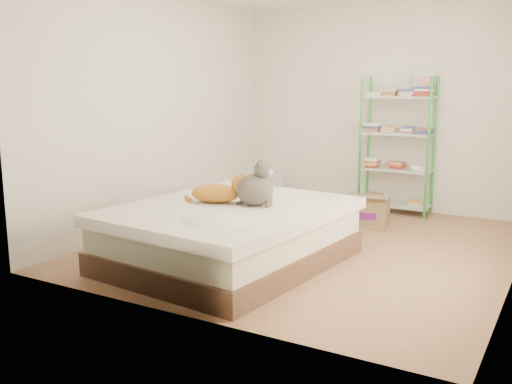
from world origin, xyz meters
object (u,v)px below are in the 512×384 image
Objects in this scene: bed at (230,234)px; cardboard_box at (366,211)px; orange_cat at (215,191)px; shelf_unit at (398,143)px; white_bin at (270,186)px; grey_cat at (255,183)px.

cardboard_box is (0.62, 1.93, -0.10)m from bed.
orange_cat is 0.99× the size of cardboard_box.
shelf_unit reaches higher than cardboard_box.
orange_cat is 1.47× the size of white_bin.
bed is 4.19× the size of cardboard_box.
shelf_unit reaches higher than grey_cat.
cardboard_box is 1.90m from white_bin.
white_bin is at bearing -179.01° from shelf_unit.
grey_cat is at bearing -112.18° from cardboard_box.
grey_cat is at bearing -100.59° from shelf_unit.
cardboard_box is (-0.08, -0.86, -0.71)m from shelf_unit.
white_bin is at bearing 116.98° from bed.
shelf_unit is at bearing 50.86° from orange_cat.
orange_cat is at bearing 83.37° from grey_cat.
cardboard_box is at bearing 77.75° from bed.
orange_cat reaches higher than white_bin.
grey_cat is (0.20, 0.10, 0.47)m from bed.
bed is at bearing -35.19° from orange_cat.
white_bin is at bearing 10.53° from grey_cat.
shelf_unit is 1.12m from cardboard_box.
white_bin is (-1.79, -0.03, -0.71)m from shelf_unit.
cardboard_box is (0.80, 1.89, -0.47)m from orange_cat.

